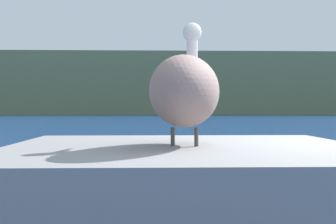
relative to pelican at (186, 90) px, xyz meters
name	(u,v)px	position (x,y,z in m)	size (l,w,h in m)	color
hillside_backdrop	(163,85)	(1.43, 69.35, 3.34)	(140.00, 13.84, 9.04)	#6B7A51
pier_dock	(185,199)	(0.00, -0.01, -0.80)	(2.61, 2.50, 0.78)	gray
pelican	(186,90)	(0.00, 0.00, 0.00)	(0.71, 1.43, 0.97)	gray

